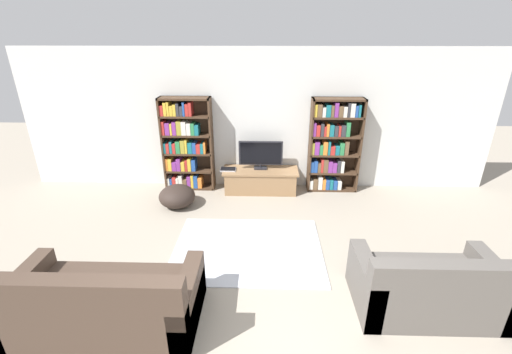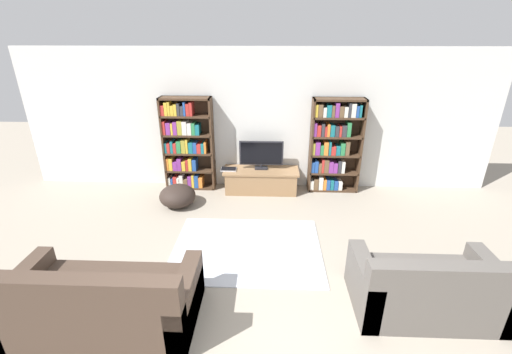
% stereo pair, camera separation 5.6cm
% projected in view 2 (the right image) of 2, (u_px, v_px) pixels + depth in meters
% --- Properties ---
extents(wall_back, '(8.80, 0.06, 2.60)m').
position_uv_depth(wall_back, '(257.00, 120.00, 6.38)').
color(wall_back, silver).
rests_on(wall_back, ground_plane).
extents(bookshelf_left, '(0.94, 0.30, 1.76)m').
position_uv_depth(bookshelf_left, '(186.00, 145.00, 6.44)').
color(bookshelf_left, '#422D1E').
rests_on(bookshelf_left, ground_plane).
extents(bookshelf_right, '(0.94, 0.30, 1.76)m').
position_uv_depth(bookshelf_right, '(333.00, 145.00, 6.32)').
color(bookshelf_right, '#422D1E').
rests_on(bookshelf_right, ground_plane).
extents(tv_stand, '(1.41, 0.53, 0.44)m').
position_uv_depth(tv_stand, '(261.00, 180.00, 6.51)').
color(tv_stand, '#8E6B47').
rests_on(tv_stand, ground_plane).
extents(television, '(0.82, 0.16, 0.54)m').
position_uv_depth(television, '(261.00, 154.00, 6.36)').
color(television, black).
rests_on(television, tv_stand).
extents(laptop, '(0.29, 0.20, 0.03)m').
position_uv_depth(laptop, '(229.00, 169.00, 6.41)').
color(laptop, '#B7B7BC').
rests_on(laptop, tv_stand).
extents(area_rug, '(2.07, 1.60, 0.02)m').
position_uv_depth(area_rug, '(247.00, 249.00, 4.83)').
color(area_rug, '#B2B7C1').
rests_on(area_rug, ground_plane).
extents(couch_left_sectional, '(1.90, 0.98, 0.87)m').
position_uv_depth(couch_left_sectional, '(102.00, 303.00, 3.50)').
color(couch_left_sectional, '#423328').
rests_on(couch_left_sectional, ground_plane).
extents(couch_right_sofa, '(1.54, 0.88, 0.82)m').
position_uv_depth(couch_right_sofa, '(428.00, 290.00, 3.68)').
color(couch_right_sofa, '#56514C').
rests_on(couch_right_sofa, ground_plane).
extents(beanbag_ottoman, '(0.62, 0.62, 0.38)m').
position_uv_depth(beanbag_ottoman, '(178.00, 196.00, 5.96)').
color(beanbag_ottoman, '#2D231E').
rests_on(beanbag_ottoman, ground_plane).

